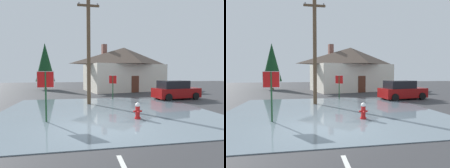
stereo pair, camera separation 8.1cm
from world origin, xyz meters
TOP-DOWN VIEW (x-y plane):
  - ground_plane at (0.00, 0.00)m, footprint 80.00×80.00m
  - flood_puddle at (0.70, 3.30)m, footprint 12.58×11.31m
  - lane_stop_bar at (0.96, -1.11)m, footprint 3.33×0.49m
  - stop_sign_near at (-2.47, 1.25)m, footprint 0.78×0.08m
  - fire_hydrant at (2.00, 1.03)m, footprint 0.43×0.37m
  - utility_pole at (-0.17, 6.02)m, footprint 1.60×0.28m
  - stop_sign_far at (2.06, 8.20)m, footprint 0.66×0.39m
  - house at (5.10, 16.46)m, footprint 11.61×8.70m
  - parked_car at (7.60, 7.39)m, footprint 4.32×2.44m
  - pine_tree_tall_left at (-5.49, 19.40)m, footprint 2.60×2.60m

SIDE VIEW (x-z plane):
  - ground_plane at x=0.00m, z-range -0.10..0.00m
  - lane_stop_bar at x=0.96m, z-range 0.00..0.01m
  - flood_puddle at x=0.70m, z-range 0.00..0.03m
  - fire_hydrant at x=2.00m, z-range -0.01..0.86m
  - parked_car at x=7.60m, z-range -0.04..1.63m
  - stop_sign_far at x=2.06m, z-range 0.46..2.60m
  - stop_sign_near at x=-2.47m, z-range 0.53..2.97m
  - house at x=5.10m, z-range -0.11..6.06m
  - pine_tree_tall_left at x=-5.49m, z-range 0.57..7.09m
  - utility_pole at x=-0.17m, z-range 0.17..8.04m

